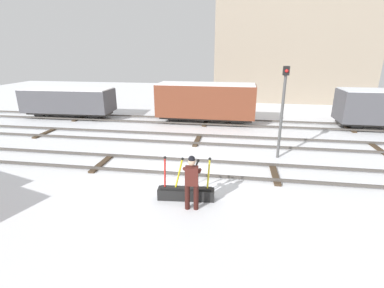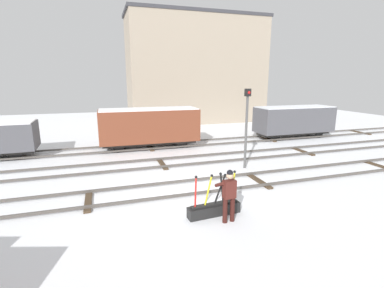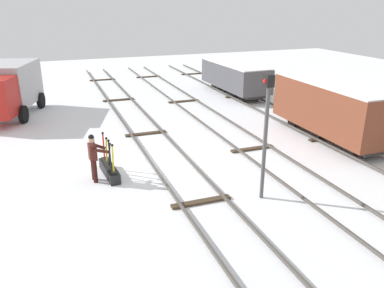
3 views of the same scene
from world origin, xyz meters
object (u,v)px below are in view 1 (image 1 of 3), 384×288
Objects in this scene: switch_lever_frame at (186,192)px; freight_car_back_track at (206,101)px; rail_worker at (192,180)px; freight_car_far_end at (68,101)px; signal_post at (283,104)px.

freight_car_back_track is at bearing 88.18° from switch_lever_frame.
rail_worker is 0.28× the size of freight_car_far_end.
freight_car_far_end is at bearing 157.08° from signal_post.
switch_lever_frame is at bearing 112.12° from rail_worker.
signal_post is at bearing -24.56° from freight_car_far_end.
signal_post is 14.63m from freight_car_far_end.
switch_lever_frame is 0.29× the size of freight_car_back_track.
freight_car_far_end is at bearing 130.69° from switch_lever_frame.
switch_lever_frame is 0.46× the size of signal_post.
signal_post reaches higher than freight_car_far_end.
signal_post reaches higher than switch_lever_frame.
signal_post reaches higher than freight_car_back_track.
freight_car_back_track reaches higher than freight_car_far_end.
switch_lever_frame is at bearing -128.37° from signal_post.
switch_lever_frame is at bearing -46.32° from freight_car_far_end.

